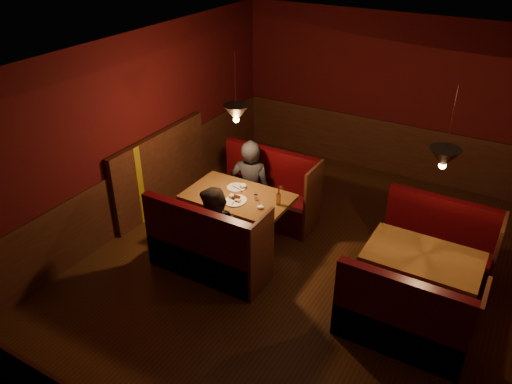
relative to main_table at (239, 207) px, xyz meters
The scene contains 9 objects.
room 1.06m from the main_table, ahead, with size 6.02×7.02×2.92m.
main_table is the anchor object (origin of this frame).
main_bench_far 0.89m from the main_table, 88.84° to the left, with size 1.66×0.59×1.13m.
main_bench_near 0.90m from the main_table, 88.84° to the right, with size 1.66×0.59×1.13m.
second_table 2.62m from the main_table, ahead, with size 1.35×0.86×0.76m.
second_bench_far 2.78m from the main_table, 16.47° to the left, with size 1.50×0.56×1.07m.
second_bench_near 2.80m from the main_table, 17.40° to the right, with size 1.50×0.56×1.07m.
diner_a 0.69m from the main_table, 105.69° to the left, with size 0.63×0.42×1.73m, color black.
diner_b 0.71m from the main_table, 85.99° to the right, with size 0.77×0.60×1.58m, color black.
Camera 1 is at (2.05, -5.08, 4.38)m, focal length 35.00 mm.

